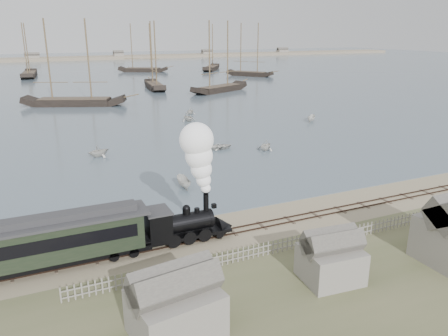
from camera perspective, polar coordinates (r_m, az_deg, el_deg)
name	(u,v)px	position (r m, az deg, el deg)	size (l,w,h in m)	color
ground	(233,221)	(41.65, 1.21, -6.99)	(600.00, 600.00, 0.00)	tan
harbor_water	(64,72)	(205.49, -20.21, 11.73)	(600.00, 336.00, 0.06)	#43515F
rail_track	(243,229)	(40.01, 2.46, -8.01)	(120.00, 1.80, 0.16)	#32231B
picket_fence_west	(195,272)	(33.68, -3.75, -13.40)	(19.00, 0.10, 1.20)	gray
picket_fence_east	(392,229)	(42.98, 21.12, -7.44)	(15.00, 0.10, 1.20)	gray
shed_left	(177,333)	(28.06, -6.22, -20.65)	(5.00, 4.00, 4.10)	gray
shed_mid	(329,280)	(33.61, 13.59, -13.98)	(4.00, 3.50, 3.60)	gray
far_spit	(51,60)	(285.10, -21.68, 12.92)	(500.00, 20.00, 1.80)	tan
locomotive	(197,190)	(36.63, -3.52, -2.90)	(7.87, 2.94, 9.81)	black
passenger_coach	(44,241)	(35.41, -22.42, -8.82)	(15.56, 3.00, 3.78)	black
beached_dinghy	(195,223)	(40.36, -3.81, -7.18)	(4.25, 3.04, 0.88)	silver
rowboat_1	(98,151)	(64.54, -16.07, 2.16)	(3.19, 2.75, 1.68)	silver
rowboat_2	(184,183)	(50.02, -5.31, -1.91)	(3.21, 1.21, 1.24)	silver
rowboat_3	(220,146)	(66.24, -0.48, 2.84)	(3.76, 2.69, 0.78)	silver
rowboat_4	(266,145)	(65.70, 5.46, 2.98)	(2.92, 2.52, 1.54)	silver
rowboat_5	(311,118)	(88.10, 11.32, 6.37)	(3.19, 1.20, 1.23)	silver
rowboat_7	(188,117)	(86.97, -4.71, 6.67)	(3.26, 2.81, 1.72)	silver
rowboat_8	(190,111)	(94.55, -4.41, 7.47)	(2.71, 2.34, 1.43)	silver
schooner_2	(70,63)	(110.14, -19.43, 12.86)	(23.93, 5.52, 20.00)	black
schooner_3	(153,55)	(136.34, -9.22, 14.33)	(19.04, 4.39, 20.00)	black
schooner_4	(220,56)	(128.57, -0.57, 14.36)	(21.19, 4.89, 20.00)	black
schooner_5	(250,50)	(173.89, 3.42, 15.18)	(18.73, 4.32, 20.00)	black
schooner_7	(26,50)	(186.15, -24.45, 13.86)	(23.09, 5.33, 20.00)	black
schooner_8	(142,48)	(194.50, -10.69, 15.17)	(20.88, 4.82, 20.00)	black
schooner_9	(211,47)	(199.87, -1.71, 15.51)	(20.62, 4.76, 20.00)	black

